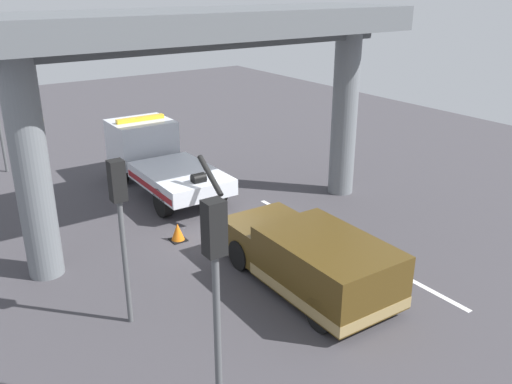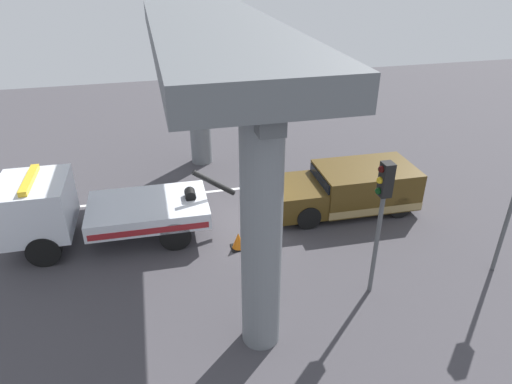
{
  "view_description": "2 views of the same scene",
  "coord_description": "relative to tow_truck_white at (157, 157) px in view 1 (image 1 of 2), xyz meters",
  "views": [
    {
      "loc": [
        -13.48,
        8.15,
        7.4
      ],
      "look_at": [
        -1.37,
        -0.29,
        1.67
      ],
      "focal_mm": 38.24,
      "sensor_mm": 36.0,
      "label": 1
    },
    {
      "loc": [
        2.46,
        13.38,
        8.55
      ],
      "look_at": [
        -0.56,
        0.92,
        1.61
      ],
      "focal_mm": 32.14,
      "sensor_mm": 36.0,
      "label": 2
    }
  ],
  "objects": [
    {
      "name": "overpass_structure",
      "position": [
        -4.38,
        0.01,
        4.35
      ],
      "size": [
        3.6,
        12.75,
        6.66
      ],
      "color": "slate",
      "rests_on": "ground"
    },
    {
      "name": "tow_truck_white",
      "position": [
        0.0,
        0.0,
        0.0
      ],
      "size": [
        7.27,
        2.52,
        2.46
      ],
      "color": "silver",
      "rests_on": "ground"
    },
    {
      "name": "towed_van_green",
      "position": [
        -9.04,
        0.01,
        -0.42
      ],
      "size": [
        5.23,
        2.29,
        1.58
      ],
      "color": "#4C3814",
      "rests_on": "ground"
    },
    {
      "name": "traffic_cone_orange",
      "position": [
        -4.61,
        1.55,
        -0.94
      ],
      "size": [
        0.47,
        0.47,
        0.56
      ],
      "color": "orange",
      "rests_on": "ground"
    },
    {
      "name": "traffic_light_near",
      "position": [
        -11.76,
        4.42,
        1.98
      ],
      "size": [
        0.39,
        0.32,
        4.37
      ],
      "color": "#515456",
      "rests_on": "ground"
    },
    {
      "name": "traffic_light_far",
      "position": [
        -7.76,
        4.42,
        1.67
      ],
      "size": [
        0.39,
        0.32,
        3.93
      ],
      "color": "#515456",
      "rests_on": "ground"
    },
    {
      "name": "ground_plane",
      "position": [
        -4.78,
        0.01,
        -1.25
      ],
      "size": [
        60.0,
        40.0,
        0.1
      ],
      "primitive_type": "cube",
      "color": "#423F44"
    },
    {
      "name": "lane_stripe_mid",
      "position": [
        -4.78,
        -2.41,
        -1.2
      ],
      "size": [
        2.6,
        0.16,
        0.01
      ],
      "primitive_type": "cube",
      "color": "silver",
      "rests_on": "ground"
    },
    {
      "name": "lane_stripe_east",
      "position": [
        1.22,
        -2.41,
        -1.2
      ],
      "size": [
        2.6,
        0.16,
        0.01
      ],
      "primitive_type": "cube",
      "color": "silver",
      "rests_on": "ground"
    },
    {
      "name": "lane_stripe_west",
      "position": [
        -10.78,
        -2.41,
        -1.2
      ],
      "size": [
        2.6,
        0.16,
        0.01
      ],
      "primitive_type": "cube",
      "color": "silver",
      "rests_on": "ground"
    }
  ]
}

